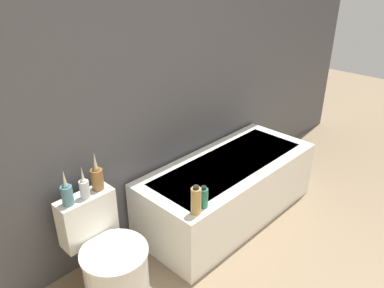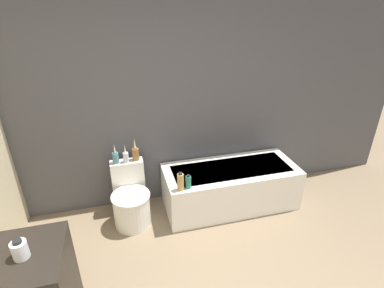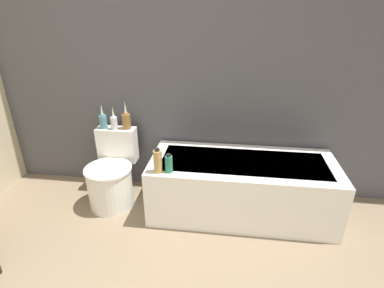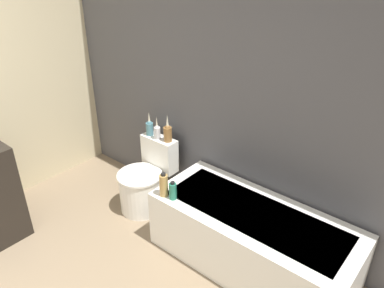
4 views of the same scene
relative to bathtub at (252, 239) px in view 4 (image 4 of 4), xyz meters
name	(u,v)px [view 4 (image 4 of 4)]	position (x,y,z in m)	size (l,w,h in m)	color
wall_back_tiled	(211,82)	(-0.74, 0.40, 1.04)	(6.40, 0.06, 2.60)	#4C4C51
bathtub	(252,239)	(0.00, 0.00, 0.00)	(1.62, 0.69, 0.52)	white
toilet	(145,183)	(-1.21, -0.01, 0.01)	(0.43, 0.57, 0.68)	white
vase_gold	(150,127)	(-1.33, 0.20, 0.50)	(0.07, 0.07, 0.24)	teal
vase_silver	(157,131)	(-1.21, 0.19, 0.49)	(0.06, 0.06, 0.23)	silver
vase_bronze	(168,132)	(-1.10, 0.22, 0.51)	(0.08, 0.08, 0.27)	olive
shampoo_bottle_tall	(164,185)	(-0.69, -0.27, 0.35)	(0.07, 0.07, 0.21)	tan
shampoo_bottle_short	(173,191)	(-0.60, -0.26, 0.33)	(0.06, 0.06, 0.16)	#267259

